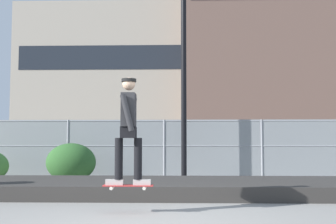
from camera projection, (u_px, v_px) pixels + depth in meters
name	position (u px, v px, depth m)	size (l,w,h in m)	color
gravel_berm	(157.00, 187.00, 9.23)	(13.89, 2.72, 0.30)	#33302D
skateboard	(128.00, 186.00, 6.70)	(0.80, 0.22, 0.07)	#B22D2D
skater	(129.00, 124.00, 6.77)	(0.72, 0.58, 1.73)	#B2ADA8
chain_fence	(164.00, 149.00, 13.25)	(18.48, 0.06, 1.85)	gray
street_lamp	(184.00, 37.00, 12.60)	(0.44, 0.44, 6.92)	black
parked_car_near	(40.00, 150.00, 17.07)	(4.49, 2.12, 1.66)	#B7BABF
parked_car_mid	(196.00, 150.00, 16.82)	(4.52, 2.19, 1.66)	silver
library_building	(120.00, 85.00, 50.13)	(20.58, 14.28, 15.85)	#9E9384
office_block	(270.00, 35.00, 45.76)	(19.08, 12.30, 25.64)	brown
shrub_center	(71.00, 162.00, 12.12)	(1.43, 1.17, 1.11)	#2D5B28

